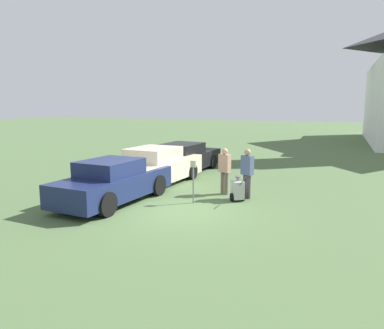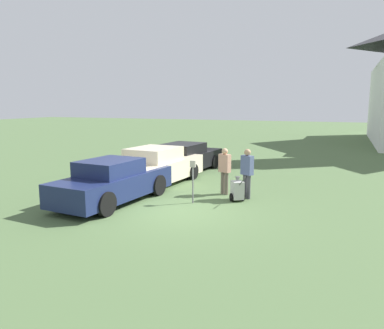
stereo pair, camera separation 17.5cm
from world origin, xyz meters
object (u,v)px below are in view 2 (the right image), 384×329
object	(u,v)px
parked_car_cream	(156,167)
person_worker	(225,168)
parking_meter	(193,174)
person_supervisor	(247,170)
equipment_cart	(237,190)
parked_car_navy	(113,182)
parked_car_black	(184,159)

from	to	relation	value
parked_car_cream	person_worker	bearing A→B (deg)	-6.58
parked_car_cream	parking_meter	bearing A→B (deg)	-36.18
person_worker	person_supervisor	size ratio (longest dim) A/B	0.97
parked_car_cream	person_supervisor	distance (m)	4.16
person_worker	equipment_cart	size ratio (longest dim) A/B	1.70
parking_meter	equipment_cart	world-z (taller)	parking_meter
parked_car_navy	parked_car_black	distance (m)	5.97
parked_car_black	equipment_cart	bearing A→B (deg)	-43.27
parked_car_cream	parked_car_black	size ratio (longest dim) A/B	0.96
parking_meter	person_supervisor	bearing A→B (deg)	40.18
parked_car_cream	parked_car_black	distance (m)	2.89
parked_car_black	person_worker	world-z (taller)	person_worker
person_supervisor	equipment_cart	bearing A→B (deg)	92.97
equipment_cart	parking_meter	bearing A→B (deg)	177.15
person_supervisor	equipment_cart	world-z (taller)	person_supervisor
parking_meter	person_worker	distance (m)	1.68
equipment_cart	person_worker	bearing A→B (deg)	97.65
parked_car_cream	equipment_cart	xyz separation A→B (m)	(3.83, -1.41, -0.32)
parked_car_navy	parking_meter	world-z (taller)	parked_car_navy
parked_car_cream	person_supervisor	world-z (taller)	person_supervisor
parked_car_navy	parked_car_black	size ratio (longest dim) A/B	0.92
person_worker	equipment_cart	distance (m)	1.19
parked_car_black	person_supervisor	bearing A→B (deg)	-38.49
parked_car_cream	person_worker	distance (m)	3.21
parked_car_black	parking_meter	size ratio (longest dim) A/B	3.61
parking_meter	equipment_cart	distance (m)	1.65
parked_car_black	person_supervisor	distance (m)	5.58
parked_car_navy	person_worker	world-z (taller)	person_worker
parked_car_cream	parking_meter	xyz separation A→B (m)	(2.53, -2.22, 0.29)
parking_meter	equipment_cart	xyz separation A→B (m)	(1.30, 0.80, -0.61)
parked_car_navy	person_supervisor	distance (m)	4.58
parked_car_cream	person_worker	world-z (taller)	person_worker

